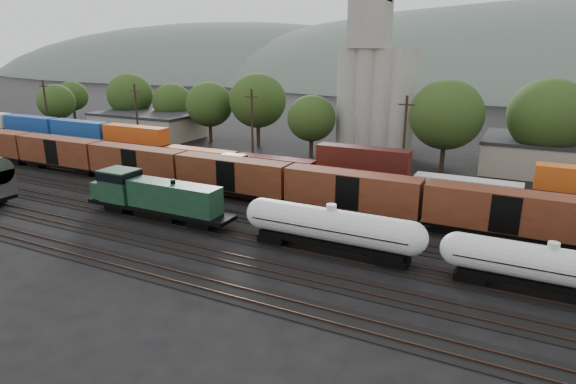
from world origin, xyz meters
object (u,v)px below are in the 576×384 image
at_px(tank_car_a, 331,227).
at_px(grain_silo, 375,91).
at_px(orange_locomotive, 258,173).
at_px(green_locomotive, 151,195).

height_order(tank_car_a, grain_silo, grain_silo).
bearing_deg(tank_car_a, grain_silo, 102.39).
distance_m(tank_car_a, grain_silo, 42.85).
distance_m(tank_car_a, orange_locomotive, 22.13).
xyz_separation_m(orange_locomotive, grain_silo, (7.26, 26.00, 8.93)).
bearing_deg(green_locomotive, tank_car_a, 0.00).
distance_m(green_locomotive, tank_car_a, 20.95).
relative_size(green_locomotive, tank_car_a, 1.06).
bearing_deg(green_locomotive, grain_silo, 73.77).
xyz_separation_m(tank_car_a, orange_locomotive, (-16.27, 15.00, -0.34)).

